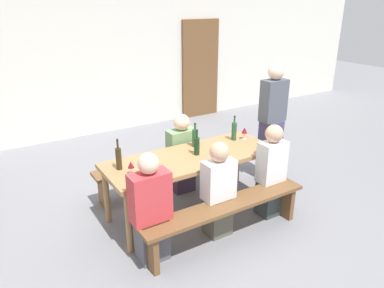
{
  "coord_description": "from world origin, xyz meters",
  "views": [
    {
      "loc": [
        -2.08,
        -3.34,
        2.45
      ],
      "look_at": [
        0.0,
        0.0,
        0.9
      ],
      "focal_mm": 34.03,
      "sensor_mm": 36.0,
      "label": 1
    }
  ],
  "objects_px": {
    "tasting_table": "(192,162)",
    "wine_bottle_0": "(119,158)",
    "bench_near": "(226,211)",
    "seated_guest_near_0": "(151,211)",
    "bench_far": "(165,165)",
    "seated_guest_near_1": "(218,191)",
    "wine_bottle_3": "(197,145)",
    "wine_glass_1": "(131,165)",
    "wine_glass_2": "(152,160)",
    "seated_guest_near_2": "(271,172)",
    "seated_guest_far_0": "(182,155)",
    "wine_bottle_1": "(195,138)",
    "standing_host": "(272,125)",
    "wooden_door": "(200,69)",
    "wine_bottle_2": "(234,131)",
    "wine_glass_0": "(244,131)"
  },
  "relations": [
    {
      "from": "wooden_door",
      "to": "standing_host",
      "type": "distance_m",
      "value": 3.33
    },
    {
      "from": "wine_bottle_1",
      "to": "standing_host",
      "type": "bearing_deg",
      "value": -1.99
    },
    {
      "from": "bench_near",
      "to": "wine_bottle_0",
      "type": "xyz_separation_m",
      "value": [
        -0.86,
        0.8,
        0.52
      ]
    },
    {
      "from": "wine_glass_1",
      "to": "seated_guest_far_0",
      "type": "bearing_deg",
      "value": 32.08
    },
    {
      "from": "wine_glass_1",
      "to": "wine_bottle_3",
      "type": "bearing_deg",
      "value": 5.0
    },
    {
      "from": "bench_near",
      "to": "seated_guest_near_0",
      "type": "relative_size",
      "value": 1.72
    },
    {
      "from": "bench_near",
      "to": "wine_bottle_0",
      "type": "relative_size",
      "value": 5.72
    },
    {
      "from": "bench_near",
      "to": "seated_guest_far_0",
      "type": "xyz_separation_m",
      "value": [
        0.18,
        1.23,
        0.17
      ]
    },
    {
      "from": "seated_guest_near_1",
      "to": "standing_host",
      "type": "xyz_separation_m",
      "value": [
        1.44,
        0.73,
        0.3
      ]
    },
    {
      "from": "wooden_door",
      "to": "wine_glass_2",
      "type": "height_order",
      "value": "wooden_door"
    },
    {
      "from": "wooden_door",
      "to": "wine_bottle_3",
      "type": "distance_m",
      "value": 4.07
    },
    {
      "from": "seated_guest_near_1",
      "to": "wine_bottle_3",
      "type": "bearing_deg",
      "value": -7.52
    },
    {
      "from": "wooden_door",
      "to": "wine_bottle_1",
      "type": "relative_size",
      "value": 6.86
    },
    {
      "from": "wine_glass_0",
      "to": "seated_guest_near_2",
      "type": "distance_m",
      "value": 0.73
    },
    {
      "from": "seated_guest_near_1",
      "to": "seated_guest_far_0",
      "type": "height_order",
      "value": "seated_guest_near_1"
    },
    {
      "from": "seated_guest_near_2",
      "to": "seated_guest_near_0",
      "type": "bearing_deg",
      "value": 90.0
    },
    {
      "from": "wine_glass_2",
      "to": "standing_host",
      "type": "height_order",
      "value": "standing_host"
    },
    {
      "from": "wooden_door",
      "to": "bench_near",
      "type": "height_order",
      "value": "wooden_door"
    },
    {
      "from": "wine_glass_0",
      "to": "wine_bottle_0",
      "type": "bearing_deg",
      "value": -179.88
    },
    {
      "from": "bench_near",
      "to": "seated_guest_near_1",
      "type": "relative_size",
      "value": 1.81
    },
    {
      "from": "wooden_door",
      "to": "wine_bottle_3",
      "type": "xyz_separation_m",
      "value": [
        -2.25,
        -3.38,
        -0.19
      ]
    },
    {
      "from": "wooden_door",
      "to": "seated_guest_far_0",
      "type": "distance_m",
      "value": 3.61
    },
    {
      "from": "bench_near",
      "to": "seated_guest_near_0",
      "type": "height_order",
      "value": "seated_guest_near_0"
    },
    {
      "from": "wine_bottle_3",
      "to": "wine_glass_1",
      "type": "bearing_deg",
      "value": -175.0
    },
    {
      "from": "wine_glass_1",
      "to": "wine_glass_2",
      "type": "xyz_separation_m",
      "value": [
        0.25,
        0.0,
        -0.0
      ]
    },
    {
      "from": "bench_near",
      "to": "wine_glass_1",
      "type": "distance_m",
      "value": 1.12
    },
    {
      "from": "tasting_table",
      "to": "wine_bottle_0",
      "type": "bearing_deg",
      "value": 172.82
    },
    {
      "from": "seated_guest_near_2",
      "to": "seated_guest_far_0",
      "type": "height_order",
      "value": "seated_guest_near_2"
    },
    {
      "from": "wooden_door",
      "to": "seated_guest_near_1",
      "type": "xyz_separation_m",
      "value": [
        -2.33,
        -3.93,
        -0.52
      ]
    },
    {
      "from": "wine_bottle_2",
      "to": "seated_guest_near_0",
      "type": "xyz_separation_m",
      "value": [
        -1.56,
        -0.7,
        -0.33
      ]
    },
    {
      "from": "wine_bottle_0",
      "to": "wine_glass_2",
      "type": "relative_size",
      "value": 2.45
    },
    {
      "from": "tasting_table",
      "to": "bench_far",
      "type": "distance_m",
      "value": 0.76
    },
    {
      "from": "wine_glass_2",
      "to": "seated_guest_near_2",
      "type": "distance_m",
      "value": 1.43
    },
    {
      "from": "seated_guest_near_1",
      "to": "seated_guest_near_2",
      "type": "bearing_deg",
      "value": -90.0
    },
    {
      "from": "seated_guest_near_1",
      "to": "seated_guest_near_2",
      "type": "height_order",
      "value": "seated_guest_near_2"
    },
    {
      "from": "tasting_table",
      "to": "wine_bottle_2",
      "type": "bearing_deg",
      "value": 12.2
    },
    {
      "from": "wooden_door",
      "to": "seated_guest_near_1",
      "type": "bearing_deg",
      "value": -120.63
    },
    {
      "from": "bench_near",
      "to": "wine_bottle_2",
      "type": "xyz_separation_m",
      "value": [
        0.75,
        0.85,
        0.52
      ]
    },
    {
      "from": "standing_host",
      "to": "wine_bottle_3",
      "type": "bearing_deg",
      "value": 7.76
    },
    {
      "from": "wine_bottle_3",
      "to": "standing_host",
      "type": "distance_m",
      "value": 1.38
    },
    {
      "from": "wine_bottle_3",
      "to": "wooden_door",
      "type": "bearing_deg",
      "value": 56.33
    },
    {
      "from": "wine_bottle_3",
      "to": "wine_glass_0",
      "type": "bearing_deg",
      "value": 7.48
    },
    {
      "from": "seated_guest_near_0",
      "to": "standing_host",
      "type": "distance_m",
      "value": 2.38
    },
    {
      "from": "seated_guest_near_0",
      "to": "standing_host",
      "type": "bearing_deg",
      "value": -71.96
    },
    {
      "from": "bench_far",
      "to": "seated_guest_near_1",
      "type": "bearing_deg",
      "value": -90.09
    },
    {
      "from": "wine_bottle_1",
      "to": "seated_guest_near_2",
      "type": "relative_size",
      "value": 0.27
    },
    {
      "from": "wine_bottle_1",
      "to": "seated_guest_near_0",
      "type": "distance_m",
      "value": 1.3
    },
    {
      "from": "wine_bottle_1",
      "to": "seated_guest_near_1",
      "type": "relative_size",
      "value": 0.28
    },
    {
      "from": "wine_bottle_0",
      "to": "standing_host",
      "type": "distance_m",
      "value": 2.3
    },
    {
      "from": "seated_guest_near_1",
      "to": "seated_guest_near_2",
      "type": "distance_m",
      "value": 0.77
    }
  ]
}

